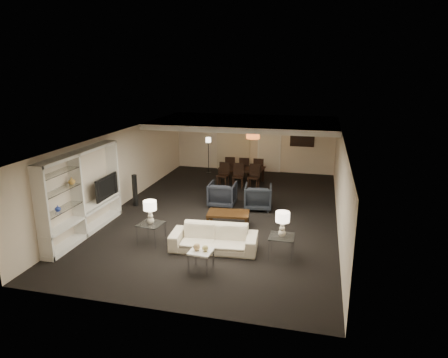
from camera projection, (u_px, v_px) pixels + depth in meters
floor at (224, 212)px, 12.79m from camera, size 11.00×11.00×0.00m
ceiling at (224, 135)px, 12.11m from camera, size 7.00×11.00×0.02m
wall_back at (254, 143)px, 17.60m from camera, size 7.00×0.02×2.50m
wall_front at (153, 250)px, 7.31m from camera, size 7.00×0.02×2.50m
wall_left at (122, 168)px, 13.26m from camera, size 0.02×11.00×2.50m
wall_right at (340, 182)px, 11.65m from camera, size 0.02×11.00×2.50m
ceiling_soffit at (246, 123)px, 15.41m from camera, size 7.00×4.00×0.20m
curtains at (233, 143)px, 17.74m from camera, size 1.50×0.12×2.40m
door at (269, 148)px, 17.46m from camera, size 0.90×0.05×2.10m
painting at (302, 138)px, 16.99m from camera, size 0.95×0.04×0.65m
media_unit at (83, 194)px, 10.80m from camera, size 0.38×3.40×2.35m
pendant_light at (253, 135)px, 15.47m from camera, size 0.52×0.52×0.24m
sofa at (214, 238)px, 10.06m from camera, size 2.24×1.02×0.64m
coffee_table at (228, 219)px, 11.59m from camera, size 1.27×0.83×0.43m
armchair_left at (222, 194)px, 13.26m from camera, size 0.89×0.92×0.81m
armchair_right at (258, 197)px, 12.99m from camera, size 0.97×0.99×0.81m
side_table_left at (151, 233)px, 10.46m from camera, size 0.67×0.67×0.56m
side_table_right at (281, 247)px, 9.68m from camera, size 0.60×0.60×0.56m
table_lamp_left at (150, 212)px, 10.30m from camera, size 0.38×0.38×0.62m
table_lamp_right at (282, 224)px, 9.52m from camera, size 0.38×0.38×0.62m
marble_table at (201, 261)px, 9.05m from camera, size 0.53×0.53×0.50m
gold_gourd_a at (197, 247)px, 8.99m from camera, size 0.16×0.16×0.16m
gold_gourd_b at (205, 248)px, 8.94m from camera, size 0.14×0.14×0.14m
television at (103, 187)px, 11.75m from camera, size 1.15×0.15×0.66m
vase_blue at (58, 208)px, 9.80m from camera, size 0.15×0.15×0.16m
vase_amber at (72, 181)px, 10.28m from camera, size 0.18×0.18×0.19m
floor_speaker at (135, 190)px, 13.24m from camera, size 0.15×0.15×1.08m
dining_table at (241, 175)px, 15.91m from camera, size 1.84×1.12×0.62m
chair_nl at (223, 175)px, 15.40m from camera, size 0.48×0.48×0.92m
chair_nm at (238, 176)px, 15.26m from camera, size 0.47×0.47×0.92m
chair_nr at (254, 177)px, 15.12m from camera, size 0.46×0.46×0.92m
chair_fl at (230, 167)px, 16.61m from camera, size 0.48×0.48×0.92m
chair_fm at (245, 168)px, 16.47m from camera, size 0.47×0.47×0.92m
chair_fr at (259, 169)px, 16.34m from camera, size 0.44×0.44×0.92m
floor_lamp at (208, 155)px, 17.30m from camera, size 0.30×0.30×1.57m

